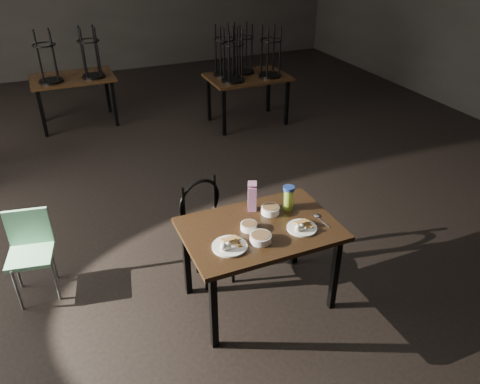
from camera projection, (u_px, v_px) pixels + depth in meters
name	position (u px, v px, depth m)	size (l,w,h in m)	color
main_table	(260.00, 235.00, 3.67)	(1.20, 0.80, 0.75)	black
plate_left	(230.00, 245.00, 3.40)	(0.26, 0.26, 0.08)	white
plate_right	(302.00, 227.00, 3.60)	(0.23, 0.23, 0.08)	white
bowl_near	(249.00, 226.00, 3.59)	(0.13, 0.13, 0.05)	white
bowl_far	(270.00, 210.00, 3.79)	(0.15, 0.15, 0.06)	white
bowl_big	(261.00, 238.00, 3.46)	(0.16, 0.16, 0.06)	white
juice_carton	(252.00, 197.00, 3.78)	(0.09, 0.09, 0.27)	#8F1A6E
water_bottle	(288.00, 198.00, 3.81)	(0.10, 0.10, 0.21)	#AADB40
spoon	(318.00, 217.00, 3.75)	(0.05, 0.21, 0.01)	silver
bentwood_chair	(208.00, 223.00, 4.02)	(0.48, 0.48, 0.93)	black
school_chair	(30.00, 246.00, 3.89)	(0.41, 0.41, 0.76)	#71B18A
bg_table_right	(246.00, 73.00, 7.02)	(1.20, 0.80, 1.48)	black
bg_table_far	(72.00, 77.00, 6.98)	(1.20, 0.80, 1.48)	black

